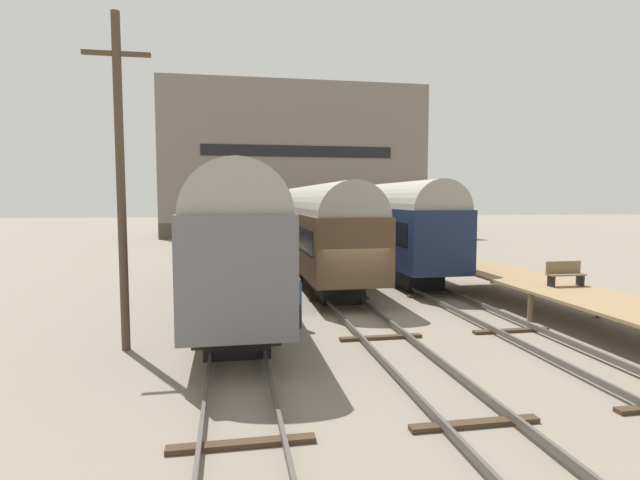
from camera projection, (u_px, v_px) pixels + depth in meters
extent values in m
plane|color=slate|center=(357.00, 316.00, 18.33)|extent=(200.00, 200.00, 0.00)
cube|color=#4C4742|center=(215.00, 318.00, 17.40)|extent=(0.08, 60.00, 0.16)
cube|color=#4C4742|center=(256.00, 316.00, 17.66)|extent=(0.08, 60.00, 0.16)
cube|color=#3D2D1E|center=(242.00, 444.00, 8.72)|extent=(2.60, 0.24, 0.10)
cube|color=#3D2D1E|center=(237.00, 345.00, 14.60)|extent=(2.60, 0.24, 0.10)
cube|color=#3D2D1E|center=(235.00, 303.00, 20.48)|extent=(2.60, 0.24, 0.10)
cube|color=#3D2D1E|center=(233.00, 279.00, 26.37)|extent=(2.60, 0.24, 0.10)
cube|color=#3D2D1E|center=(233.00, 265.00, 32.25)|extent=(2.60, 0.24, 0.10)
cube|color=#3D2D1E|center=(232.00, 254.00, 38.13)|extent=(2.60, 0.24, 0.10)
cube|color=#3D2D1E|center=(232.00, 247.00, 44.01)|extent=(2.60, 0.24, 0.10)
cube|color=#4C4742|center=(338.00, 312.00, 18.19)|extent=(0.08, 60.00, 0.16)
cube|color=#4C4742|center=(375.00, 311.00, 18.44)|extent=(0.08, 60.00, 0.16)
cube|color=#3D2D1E|center=(475.00, 424.00, 9.50)|extent=(2.60, 0.24, 0.10)
cube|color=#3D2D1E|center=(381.00, 337.00, 15.39)|extent=(2.60, 0.24, 0.10)
cube|color=#3D2D1E|center=(339.00, 299.00, 21.27)|extent=(2.60, 0.24, 0.10)
cube|color=#3D2D1E|center=(315.00, 277.00, 27.15)|extent=(2.60, 0.24, 0.10)
cube|color=#3D2D1E|center=(300.00, 263.00, 33.03)|extent=(2.60, 0.24, 0.10)
cube|color=#3D2D1E|center=(289.00, 253.00, 38.91)|extent=(2.60, 0.24, 0.10)
cube|color=#3D2D1E|center=(281.00, 246.00, 44.80)|extent=(2.60, 0.24, 0.10)
cube|color=#4C4742|center=(450.00, 308.00, 18.97)|extent=(0.08, 60.00, 0.16)
cube|color=#4C4742|center=(485.00, 306.00, 19.23)|extent=(0.08, 60.00, 0.16)
cube|color=#3D2D1E|center=(511.00, 331.00, 16.17)|extent=(2.60, 0.24, 0.10)
cube|color=#3D2D1E|center=(436.00, 295.00, 22.05)|extent=(2.60, 0.24, 0.10)
cube|color=#3D2D1E|center=(392.00, 275.00, 27.93)|extent=(2.60, 0.24, 0.10)
cube|color=#3D2D1E|center=(364.00, 261.00, 33.82)|extent=(2.60, 0.24, 0.10)
cube|color=#3D2D1E|center=(344.00, 252.00, 39.70)|extent=(2.60, 0.24, 0.10)
cube|color=#3D2D1E|center=(329.00, 245.00, 45.58)|extent=(2.60, 0.24, 0.10)
cube|color=black|center=(357.00, 252.00, 35.56)|extent=(1.80, 2.40, 1.00)
cube|color=black|center=(417.00, 277.00, 24.21)|extent=(1.80, 2.40, 1.00)
cube|color=#192342|center=(382.00, 230.00, 29.72)|extent=(2.84, 17.81, 2.83)
cube|color=black|center=(382.00, 225.00, 29.69)|extent=(2.88, 16.38, 1.02)
cylinder|color=gray|center=(382.00, 207.00, 29.60)|extent=(2.70, 17.45, 2.70)
cube|color=black|center=(233.00, 272.00, 25.91)|extent=(1.80, 2.40, 1.00)
cube|color=black|center=(237.00, 331.00, 14.47)|extent=(1.80, 2.40, 1.00)
cube|color=slate|center=(234.00, 244.00, 20.02)|extent=(2.81, 17.94, 2.97)
cube|color=black|center=(234.00, 236.00, 19.99)|extent=(2.85, 16.51, 1.07)
cylinder|color=gray|center=(233.00, 207.00, 19.90)|extent=(2.67, 17.58, 2.67)
cube|color=black|center=(301.00, 257.00, 32.51)|extent=(1.80, 2.40, 1.00)
cube|color=black|center=(338.00, 288.00, 21.35)|extent=(1.80, 2.40, 1.00)
cube|color=#4C3823|center=(316.00, 236.00, 26.78)|extent=(2.97, 17.51, 2.62)
cube|color=black|center=(316.00, 230.00, 26.75)|extent=(3.01, 16.11, 0.94)
cylinder|color=gray|center=(316.00, 212.00, 26.67)|extent=(2.82, 17.16, 2.82)
cube|color=#8C704C|center=(566.00, 290.00, 17.78)|extent=(3.05, 15.29, 0.10)
cylinder|color=brown|center=(442.00, 275.00, 24.93)|extent=(0.20, 0.20, 1.01)
cylinder|color=brown|center=(492.00, 274.00, 25.42)|extent=(0.20, 0.20, 1.01)
cylinder|color=brown|center=(531.00, 307.00, 17.58)|extent=(0.20, 0.20, 1.01)
cylinder|color=brown|center=(599.00, 304.00, 18.07)|extent=(0.20, 0.20, 1.01)
cube|color=brown|center=(566.00, 275.00, 18.29)|extent=(1.40, 0.40, 0.06)
cube|color=brown|center=(563.00, 267.00, 18.43)|extent=(1.40, 0.06, 0.45)
cube|color=black|center=(551.00, 281.00, 18.20)|extent=(0.06, 0.40, 0.40)
cube|color=black|center=(580.00, 280.00, 18.41)|extent=(0.06, 0.40, 0.40)
cylinder|color=#282833|center=(294.00, 316.00, 16.58)|extent=(0.12, 0.12, 0.84)
cylinder|color=#282833|center=(300.00, 316.00, 16.62)|extent=(0.12, 0.12, 0.84)
cylinder|color=navy|center=(297.00, 294.00, 16.54)|extent=(0.32, 0.32, 0.70)
sphere|color=tan|center=(297.00, 280.00, 16.50)|extent=(0.23, 0.23, 0.23)
cylinder|color=#473828|center=(121.00, 185.00, 13.91)|extent=(0.24, 0.24, 9.41)
cube|color=#473828|center=(116.00, 54.00, 13.61)|extent=(1.80, 0.12, 0.12)
cube|color=#46403A|center=(293.00, 227.00, 59.71)|extent=(29.69, 10.18, 1.71)
cube|color=slate|center=(293.00, 155.00, 58.99)|extent=(29.69, 10.18, 15.38)
cube|color=black|center=(299.00, 151.00, 53.95)|extent=(20.78, 0.10, 1.20)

